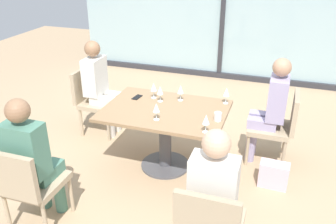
{
  "coord_description": "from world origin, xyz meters",
  "views": [
    {
      "loc": [
        1.15,
        -3.31,
        2.38
      ],
      "look_at": [
        0.0,
        0.1,
        0.65
      ],
      "focal_mm": 38.29,
      "sensor_mm": 36.0,
      "label": 1
    }
  ],
  "objects_px": {
    "handbag_0": "(274,175)",
    "person_front_right": "(214,194)",
    "wine_glass_2": "(160,91)",
    "wine_glass_5": "(206,120)",
    "person_front_left": "(32,156)",
    "wine_glass_3": "(156,108)",
    "wine_glass_4": "(154,87)",
    "wine_glass_1": "(181,90)",
    "chair_far_right": "(279,123)",
    "dining_table_main": "(165,123)",
    "chair_far_left": "(94,97)",
    "chair_front_left": "(28,183)",
    "coffee_cup": "(218,117)",
    "person_far_right": "(271,106)",
    "cell_phone_on_table": "(137,97)",
    "person_far_left": "(100,84)",
    "wine_glass_0": "(226,92)"
  },
  "relations": [
    {
      "from": "handbag_0",
      "to": "person_front_right",
      "type": "bearing_deg",
      "value": -106.67
    },
    {
      "from": "wine_glass_2",
      "to": "wine_glass_5",
      "type": "relative_size",
      "value": 1.0
    },
    {
      "from": "person_front_left",
      "to": "wine_glass_3",
      "type": "height_order",
      "value": "person_front_left"
    },
    {
      "from": "wine_glass_4",
      "to": "handbag_0",
      "type": "xyz_separation_m",
      "value": [
        1.43,
        -0.24,
        -0.72
      ]
    },
    {
      "from": "person_front_left",
      "to": "wine_glass_1",
      "type": "relative_size",
      "value": 6.81
    },
    {
      "from": "chair_far_right",
      "to": "wine_glass_2",
      "type": "height_order",
      "value": "wine_glass_2"
    },
    {
      "from": "dining_table_main",
      "to": "chair_far_right",
      "type": "relative_size",
      "value": 1.52
    },
    {
      "from": "chair_far_left",
      "to": "person_front_right",
      "type": "xyz_separation_m",
      "value": [
        1.99,
        -1.73,
        0.2
      ]
    },
    {
      "from": "chair_front_left",
      "to": "wine_glass_1",
      "type": "relative_size",
      "value": 4.7
    },
    {
      "from": "chair_far_right",
      "to": "wine_glass_3",
      "type": "relative_size",
      "value": 4.7
    },
    {
      "from": "person_front_left",
      "to": "wine_glass_1",
      "type": "xyz_separation_m",
      "value": [
        0.89,
        1.48,
        0.16
      ]
    },
    {
      "from": "chair_front_left",
      "to": "wine_glass_2",
      "type": "height_order",
      "value": "wine_glass_2"
    },
    {
      "from": "wine_glass_2",
      "to": "handbag_0",
      "type": "relative_size",
      "value": 0.62
    },
    {
      "from": "person_front_right",
      "to": "coffee_cup",
      "type": "height_order",
      "value": "person_front_right"
    },
    {
      "from": "chair_far_left",
      "to": "person_far_right",
      "type": "distance_m",
      "value": 2.28
    },
    {
      "from": "chair_front_left",
      "to": "wine_glass_5",
      "type": "bearing_deg",
      "value": 35.48
    },
    {
      "from": "wine_glass_3",
      "to": "wine_glass_1",
      "type": "bearing_deg",
      "value": 80.43
    },
    {
      "from": "person_front_right",
      "to": "cell_phone_on_table",
      "type": "bearing_deg",
      "value": 130.8
    },
    {
      "from": "wine_glass_5",
      "to": "handbag_0",
      "type": "height_order",
      "value": "wine_glass_5"
    },
    {
      "from": "chair_front_left",
      "to": "person_far_left",
      "type": "xyz_separation_m",
      "value": [
        -0.28,
        1.84,
        0.2
      ]
    },
    {
      "from": "coffee_cup",
      "to": "cell_phone_on_table",
      "type": "bearing_deg",
      "value": 164.25
    },
    {
      "from": "person_front_left",
      "to": "wine_glass_4",
      "type": "height_order",
      "value": "person_front_left"
    },
    {
      "from": "wine_glass_1",
      "to": "coffee_cup",
      "type": "bearing_deg",
      "value": -35.88
    },
    {
      "from": "dining_table_main",
      "to": "wine_glass_1",
      "type": "xyz_separation_m",
      "value": [
        0.09,
        0.28,
        0.3
      ]
    },
    {
      "from": "person_front_right",
      "to": "coffee_cup",
      "type": "bearing_deg",
      "value": 100.35
    },
    {
      "from": "coffee_cup",
      "to": "cell_phone_on_table",
      "type": "distance_m",
      "value": 1.05
    },
    {
      "from": "person_front_left",
      "to": "coffee_cup",
      "type": "distance_m",
      "value": 1.79
    },
    {
      "from": "person_far_left",
      "to": "wine_glass_1",
      "type": "distance_m",
      "value": 1.2
    },
    {
      "from": "person_far_left",
      "to": "person_front_left",
      "type": "distance_m",
      "value": 1.75
    },
    {
      "from": "person_front_right",
      "to": "wine_glass_1",
      "type": "bearing_deg",
      "value": 115.55
    },
    {
      "from": "wine_glass_1",
      "to": "wine_glass_3",
      "type": "relative_size",
      "value": 1.0
    },
    {
      "from": "chair_front_left",
      "to": "person_far_right",
      "type": "height_order",
      "value": "person_far_right"
    },
    {
      "from": "person_front_left",
      "to": "wine_glass_0",
      "type": "xyz_separation_m",
      "value": [
        1.39,
        1.57,
        0.16
      ]
    },
    {
      "from": "wine_glass_4",
      "to": "wine_glass_2",
      "type": "bearing_deg",
      "value": -33.75
    },
    {
      "from": "person_far_left",
      "to": "wine_glass_4",
      "type": "distance_m",
      "value": 0.91
    },
    {
      "from": "cell_phone_on_table",
      "to": "person_front_left",
      "type": "bearing_deg",
      "value": -98.75
    },
    {
      "from": "wine_glass_5",
      "to": "cell_phone_on_table",
      "type": "distance_m",
      "value": 1.11
    },
    {
      "from": "cell_phone_on_table",
      "to": "wine_glass_2",
      "type": "bearing_deg",
      "value": 3.08
    },
    {
      "from": "wine_glass_1",
      "to": "cell_phone_on_table",
      "type": "height_order",
      "value": "wine_glass_1"
    },
    {
      "from": "cell_phone_on_table",
      "to": "person_far_right",
      "type": "bearing_deg",
      "value": 18.99
    },
    {
      "from": "wine_glass_5",
      "to": "chair_far_left",
      "type": "bearing_deg",
      "value": 152.74
    },
    {
      "from": "person_front_left",
      "to": "handbag_0",
      "type": "height_order",
      "value": "person_front_left"
    },
    {
      "from": "chair_far_right",
      "to": "chair_far_left",
      "type": "distance_m",
      "value": 2.38
    },
    {
      "from": "chair_far_right",
      "to": "cell_phone_on_table",
      "type": "relative_size",
      "value": 6.04
    },
    {
      "from": "wine_glass_0",
      "to": "wine_glass_5",
      "type": "xyz_separation_m",
      "value": [
        -0.06,
        -0.73,
        0.0
      ]
    },
    {
      "from": "wine_glass_5",
      "to": "coffee_cup",
      "type": "xyz_separation_m",
      "value": [
        0.06,
        0.28,
        -0.09
      ]
    },
    {
      "from": "wine_glass_2",
      "to": "handbag_0",
      "type": "height_order",
      "value": "wine_glass_2"
    },
    {
      "from": "wine_glass_5",
      "to": "chair_far_right",
      "type": "bearing_deg",
      "value": 53.57
    },
    {
      "from": "wine_glass_5",
      "to": "coffee_cup",
      "type": "relative_size",
      "value": 2.06
    },
    {
      "from": "wine_glass_0",
      "to": "cell_phone_on_table",
      "type": "distance_m",
      "value": 1.03
    }
  ]
}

